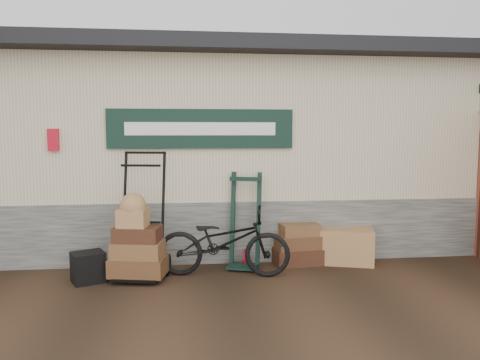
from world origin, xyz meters
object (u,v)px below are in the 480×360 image
black_trunk (88,267)px  bicycle (224,238)px  porter_trolley (142,213)px  wicker_hamper (346,246)px  green_barrow (245,220)px  suitcase_stack (297,244)px

black_trunk → bicycle: (1.73, 0.06, 0.32)m
porter_trolley → wicker_hamper: size_ratio=2.18×
black_trunk → green_barrow: bearing=11.8°
porter_trolley → black_trunk: bearing=-154.0°
suitcase_stack → porter_trolley: bearing=-171.1°
black_trunk → suitcase_stack: bearing=10.2°
green_barrow → bicycle: (-0.33, -0.37, -0.16)m
porter_trolley → green_barrow: (1.40, 0.26, -0.17)m
green_barrow → bicycle: bearing=-112.5°
suitcase_stack → wicker_hamper: suitcase_stack is taller
wicker_hamper → green_barrow: bearing=-177.5°
porter_trolley → green_barrow: size_ratio=1.26×
suitcase_stack → black_trunk: (-2.84, -0.51, -0.11)m
wicker_hamper → bicycle: (-1.83, -0.44, 0.26)m
suitcase_stack → black_trunk: 2.89m
green_barrow → wicker_hamper: size_ratio=1.73×
suitcase_stack → bicycle: bicycle is taller
wicker_hamper → black_trunk: 3.60m
bicycle → suitcase_stack: bearing=-58.3°
black_trunk → bicycle: bearing=1.9°
black_trunk → bicycle: bicycle is taller
bicycle → black_trunk: bearing=101.5°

